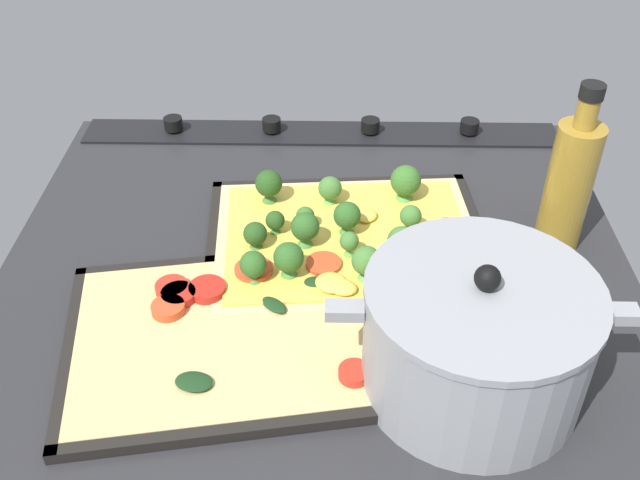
{
  "coord_description": "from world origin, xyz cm",
  "views": [
    {
      "loc": [
        -1.69,
        65.78,
        55.29
      ],
      "look_at": [
        -0.46,
        0.2,
        4.2
      ],
      "focal_mm": 40.85,
      "sensor_mm": 36.0,
      "label": 1
    }
  ],
  "objects_px": {
    "broccoli_pizza": "(348,236)",
    "veggie_pizza_back": "(230,329)",
    "oil_bottle": "(569,183)",
    "baking_tray_front": "(347,246)",
    "cooking_pot": "(476,338)",
    "baking_tray_back": "(229,338)"
  },
  "relations": [
    {
      "from": "baking_tray_back",
      "to": "veggie_pizza_back",
      "type": "distance_m",
      "value": 0.01
    },
    {
      "from": "baking_tray_front",
      "to": "oil_bottle",
      "type": "height_order",
      "value": "oil_bottle"
    },
    {
      "from": "broccoli_pizza",
      "to": "cooking_pot",
      "type": "xyz_separation_m",
      "value": [
        -0.12,
        0.21,
        0.04
      ]
    },
    {
      "from": "veggie_pizza_back",
      "to": "oil_bottle",
      "type": "xyz_separation_m",
      "value": [
        -0.38,
        -0.17,
        0.08
      ]
    },
    {
      "from": "broccoli_pizza",
      "to": "baking_tray_back",
      "type": "relative_size",
      "value": 0.89
    },
    {
      "from": "broccoli_pizza",
      "to": "cooking_pot",
      "type": "height_order",
      "value": "cooking_pot"
    },
    {
      "from": "broccoli_pizza",
      "to": "oil_bottle",
      "type": "relative_size",
      "value": 1.58
    },
    {
      "from": "cooking_pot",
      "to": "oil_bottle",
      "type": "bearing_deg",
      "value": -121.29
    },
    {
      "from": "broccoli_pizza",
      "to": "veggie_pizza_back",
      "type": "bearing_deg",
      "value": 49.63
    },
    {
      "from": "baking_tray_front",
      "to": "veggie_pizza_back",
      "type": "relative_size",
      "value": 1.03
    },
    {
      "from": "baking_tray_back",
      "to": "oil_bottle",
      "type": "distance_m",
      "value": 0.43
    },
    {
      "from": "broccoli_pizza",
      "to": "veggie_pizza_back",
      "type": "relative_size",
      "value": 0.96
    },
    {
      "from": "baking_tray_front",
      "to": "oil_bottle",
      "type": "distance_m",
      "value": 0.27
    },
    {
      "from": "baking_tray_front",
      "to": "cooking_pot",
      "type": "height_order",
      "value": "cooking_pot"
    },
    {
      "from": "veggie_pizza_back",
      "to": "oil_bottle",
      "type": "height_order",
      "value": "oil_bottle"
    },
    {
      "from": "broccoli_pizza",
      "to": "oil_bottle",
      "type": "xyz_separation_m",
      "value": [
        -0.26,
        -0.02,
        0.07
      ]
    },
    {
      "from": "baking_tray_back",
      "to": "oil_bottle",
      "type": "relative_size",
      "value": 1.78
    },
    {
      "from": "veggie_pizza_back",
      "to": "cooking_pot",
      "type": "relative_size",
      "value": 1.23
    },
    {
      "from": "baking_tray_front",
      "to": "broccoli_pizza",
      "type": "distance_m",
      "value": 0.02
    },
    {
      "from": "baking_tray_back",
      "to": "veggie_pizza_back",
      "type": "bearing_deg",
      "value": -93.49
    },
    {
      "from": "oil_bottle",
      "to": "cooking_pot",
      "type": "bearing_deg",
      "value": 58.71
    },
    {
      "from": "baking_tray_back",
      "to": "cooking_pot",
      "type": "relative_size",
      "value": 1.32
    }
  ]
}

